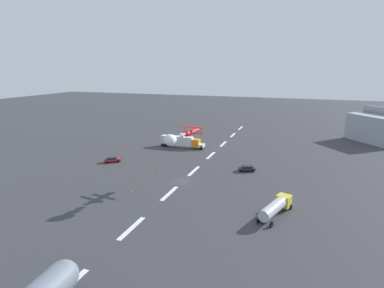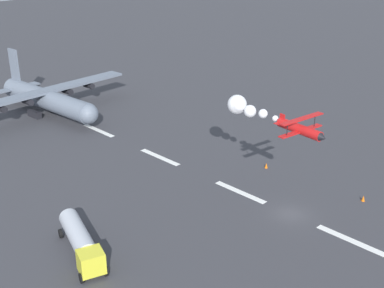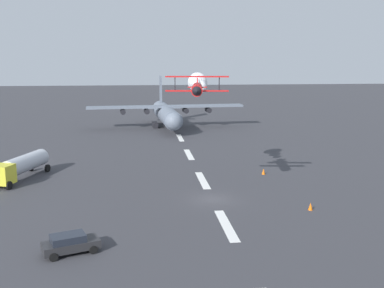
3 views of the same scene
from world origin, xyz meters
name	(u,v)px [view 3 (image 3 of 3)]	position (x,y,z in m)	size (l,w,h in m)	color
ground_plane	(213,199)	(0.00, 0.00, 0.00)	(440.00, 440.00, 0.00)	#38383D
runway_stripe_4	(226,225)	(-7.78, 0.00, 0.01)	(8.00, 0.90, 0.01)	white
runway_stripe_5	(203,180)	(7.78, 0.00, 0.01)	(8.00, 0.90, 0.01)	white
runway_stripe_6	(189,154)	(23.35, 0.00, 0.01)	(8.00, 0.90, 0.01)	white
runway_stripe_7	(180,138)	(38.92, 0.00, 0.01)	(8.00, 0.90, 0.01)	white
runway_stripe_8	(174,126)	(54.48, 0.00, 0.01)	(8.00, 0.90, 0.01)	white
cargo_transport_plane	(167,114)	(50.95, 1.80, 3.21)	(25.58, 33.56, 10.83)	slate
stunt_biplane_red	(197,84)	(5.46, 0.95, 11.86)	(14.35, 6.20, 2.34)	red
fuel_tanker_truck	(20,166)	(10.58, 22.19, 1.75)	(10.15, 5.62, 2.90)	yellow
airport_staff_sedan	(70,243)	(-12.38, 12.96, 0.81)	(3.15, 4.58, 1.52)	#262628
traffic_cone_near	(310,206)	(-4.58, -9.01, 0.38)	(0.44, 0.44, 0.75)	orange
traffic_cone_far	(263,171)	(9.82, -8.20, 0.38)	(0.44, 0.44, 0.75)	orange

